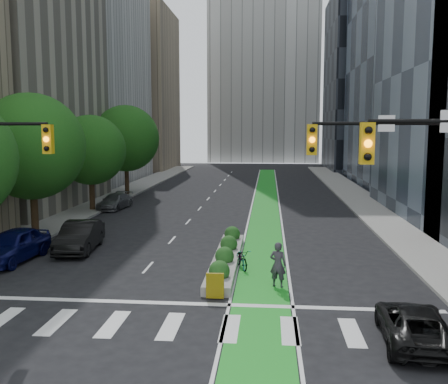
% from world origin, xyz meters
% --- Properties ---
extents(ground, '(160.00, 160.00, 0.00)m').
position_xyz_m(ground, '(0.00, 0.00, 0.00)').
color(ground, black).
rests_on(ground, ground).
extents(sidewalk_left, '(3.60, 90.00, 0.15)m').
position_xyz_m(sidewalk_left, '(-11.80, 25.00, 0.07)').
color(sidewalk_left, gray).
rests_on(sidewalk_left, ground).
extents(sidewalk_right, '(3.60, 90.00, 0.15)m').
position_xyz_m(sidewalk_right, '(11.80, 25.00, 0.07)').
color(sidewalk_right, gray).
rests_on(sidewalk_right, ground).
extents(bike_lane_paint, '(2.20, 70.00, 0.01)m').
position_xyz_m(bike_lane_paint, '(3.00, 30.00, 0.01)').
color(bike_lane_paint, green).
rests_on(bike_lane_paint, ground).
extents(building_tan_far, '(14.00, 16.00, 26.00)m').
position_xyz_m(building_tan_far, '(-20.00, 66.00, 13.00)').
color(building_tan_far, tan).
rests_on(building_tan_far, ground).
extents(building_glass_far, '(14.00, 24.00, 42.00)m').
position_xyz_m(building_glass_far, '(21.00, 45.00, 21.00)').
color(building_glass_far, '#19212D').
rests_on(building_glass_far, ground).
extents(building_dark_end, '(14.00, 18.00, 28.00)m').
position_xyz_m(building_dark_end, '(20.00, 68.00, 14.00)').
color(building_dark_end, black).
rests_on(building_dark_end, ground).
extents(tree_mid, '(6.40, 6.40, 8.78)m').
position_xyz_m(tree_mid, '(-11.00, 12.00, 5.57)').
color(tree_mid, black).
rests_on(tree_mid, ground).
extents(tree_midfar, '(5.60, 5.60, 7.76)m').
position_xyz_m(tree_midfar, '(-11.00, 22.00, 4.95)').
color(tree_midfar, black).
rests_on(tree_midfar, ground).
extents(tree_far, '(6.60, 6.60, 9.00)m').
position_xyz_m(tree_far, '(-11.00, 32.00, 5.69)').
color(tree_far, black).
rests_on(tree_far, ground).
extents(signal_right, '(5.82, 0.51, 7.20)m').
position_xyz_m(signal_right, '(8.67, 0.47, 4.80)').
color(signal_right, black).
rests_on(signal_right, ground).
extents(median_planter, '(1.20, 10.26, 1.10)m').
position_xyz_m(median_planter, '(1.20, 7.04, 0.37)').
color(median_planter, gray).
rests_on(median_planter, ground).
extents(bicycle, '(1.16, 1.90, 0.94)m').
position_xyz_m(bicycle, '(2.00, 6.30, 0.47)').
color(bicycle, gray).
rests_on(bicycle, ground).
extents(cyclist, '(0.81, 0.65, 1.93)m').
position_xyz_m(cyclist, '(3.66, 3.59, 0.96)').
color(cyclist, '#38323C').
rests_on(cyclist, ground).
extents(parked_car_left_near, '(2.28, 4.99, 1.66)m').
position_xyz_m(parked_car_left_near, '(-9.50, 6.52, 0.83)').
color(parked_car_left_near, '#0C0F4C').
rests_on(parked_car_left_near, ground).
extents(parked_car_left_mid, '(2.19, 5.01, 1.60)m').
position_xyz_m(parked_car_left_mid, '(-7.00, 8.95, 0.80)').
color(parked_car_left_mid, black).
rests_on(parked_car_left_mid, ground).
extents(parked_car_left_far, '(2.28, 4.58, 1.28)m').
position_xyz_m(parked_car_left_far, '(-9.50, 23.19, 0.64)').
color(parked_car_left_far, '#56585B').
rests_on(parked_car_left_far, ground).
extents(parked_car_right, '(2.32, 4.45, 1.20)m').
position_xyz_m(parked_car_right, '(7.79, -1.62, 0.60)').
color(parked_car_right, black).
rests_on(parked_car_right, ground).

